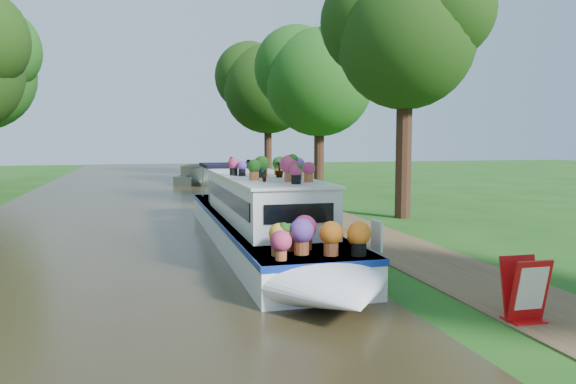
{
  "coord_description": "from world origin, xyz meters",
  "views": [
    {
      "loc": [
        -5.16,
        -15.2,
        2.8
      ],
      "look_at": [
        -1.15,
        0.21,
        1.3
      ],
      "focal_mm": 35.0,
      "sensor_mm": 36.0,
      "label": 1
    }
  ],
  "objects_px": {
    "second_boat": "(197,176)",
    "pedestrian_pink": "(232,169)",
    "sandwich_board": "(525,293)",
    "plant_boat": "(262,216)",
    "pedestrian_dark": "(249,172)"
  },
  "relations": [
    {
      "from": "second_boat",
      "to": "pedestrian_pink",
      "type": "distance_m",
      "value": 2.61
    },
    {
      "from": "second_boat",
      "to": "pedestrian_pink",
      "type": "xyz_separation_m",
      "value": [
        2.4,
        0.95,
        0.37
      ]
    },
    {
      "from": "second_boat",
      "to": "pedestrian_pink",
      "type": "height_order",
      "value": "pedestrian_pink"
    },
    {
      "from": "sandwich_board",
      "to": "pedestrian_pink",
      "type": "bearing_deg",
      "value": 90.44
    },
    {
      "from": "plant_boat",
      "to": "sandwich_board",
      "type": "relative_size",
      "value": 13.83
    },
    {
      "from": "second_boat",
      "to": "sandwich_board",
      "type": "relative_size",
      "value": 6.42
    },
    {
      "from": "sandwich_board",
      "to": "pedestrian_pink",
      "type": "distance_m",
      "value": 29.6
    },
    {
      "from": "pedestrian_pink",
      "to": "pedestrian_dark",
      "type": "distance_m",
      "value": 2.64
    },
    {
      "from": "plant_boat",
      "to": "second_boat",
      "type": "bearing_deg",
      "value": 88.95
    },
    {
      "from": "pedestrian_pink",
      "to": "plant_boat",
      "type": "bearing_deg",
      "value": -94.9
    },
    {
      "from": "plant_boat",
      "to": "pedestrian_dark",
      "type": "bearing_deg",
      "value": 80.29
    },
    {
      "from": "plant_boat",
      "to": "pedestrian_pink",
      "type": "bearing_deg",
      "value": 83.04
    },
    {
      "from": "pedestrian_pink",
      "to": "pedestrian_dark",
      "type": "relative_size",
      "value": 1.07
    },
    {
      "from": "second_boat",
      "to": "pedestrian_dark",
      "type": "bearing_deg",
      "value": -10.46
    },
    {
      "from": "second_boat",
      "to": "pedestrian_dark",
      "type": "distance_m",
      "value": 3.5
    }
  ]
}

